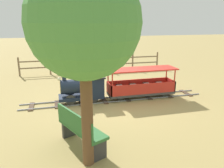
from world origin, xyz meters
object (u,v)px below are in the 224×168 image
passenger_car (141,86)px  conductor_person (90,66)px  oak_tree_near (84,24)px  park_bench (80,129)px  locomotive (83,88)px

passenger_car → conductor_person: bearing=56.7°
oak_tree_near → passenger_car: bearing=-35.7°
park_bench → oak_tree_near: size_ratio=0.40×
park_bench → oak_tree_near: 2.14m
passenger_car → oak_tree_near: oak_tree_near is taller
conductor_person → park_bench: bearing=167.7°
locomotive → oak_tree_near: size_ratio=0.42×
park_bench → oak_tree_near: bearing=-171.8°
locomotive → passenger_car: locomotive is taller
oak_tree_near → locomotive: bearing=-5.9°
locomotive → park_bench: (-2.61, 0.41, -0.07)m
passenger_car → park_bench: size_ratio=1.74×
passenger_car → park_bench: passenger_car is taller
park_bench → conductor_person: bearing=-12.3°
park_bench → oak_tree_near: oak_tree_near is taller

